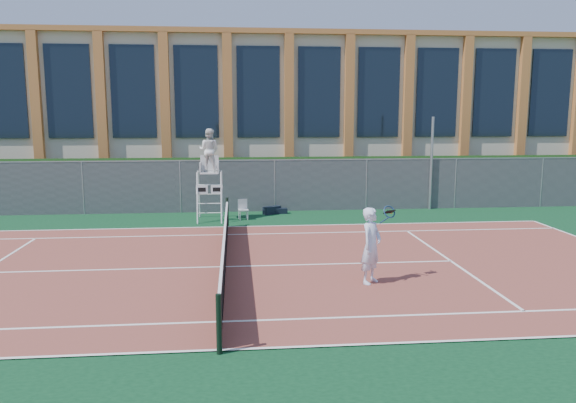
{
  "coord_description": "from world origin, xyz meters",
  "views": [
    {
      "loc": [
        0.33,
        -15.0,
        4.2
      ],
      "look_at": [
        2.02,
        3.0,
        1.34
      ],
      "focal_mm": 35.0,
      "sensor_mm": 36.0,
      "label": 1
    }
  ],
  "objects": [
    {
      "name": "tennis_player",
      "position": [
        3.63,
        -1.81,
        0.98
      ],
      "size": [
        1.09,
        0.87,
        1.89
      ],
      "color": "#D4E0FF",
      "rests_on": "tennis_court"
    },
    {
      "name": "sports_bag_far",
      "position": [
        2.18,
        8.15,
        0.12
      ],
      "size": [
        0.59,
        0.3,
        0.23
      ],
      "primitive_type": "cube",
      "rotation": [
        0.0,
        0.0,
        0.09
      ],
      "color": "black",
      "rests_on": "apron"
    },
    {
      "name": "ground",
      "position": [
        0.0,
        0.0,
        0.0
      ],
      "size": [
        120.0,
        120.0,
        0.0
      ],
      "primitive_type": "plane",
      "color": "#233814"
    },
    {
      "name": "building",
      "position": [
        0.0,
        17.95,
        4.15
      ],
      "size": [
        45.0,
        10.6,
        8.22
      ],
      "color": "beige",
      "rests_on": "ground"
    },
    {
      "name": "hedge",
      "position": [
        0.0,
        10.0,
        1.1
      ],
      "size": [
        40.0,
        1.4,
        2.2
      ],
      "primitive_type": "cube",
      "color": "black",
      "rests_on": "ground"
    },
    {
      "name": "fence",
      "position": [
        0.0,
        8.8,
        1.1
      ],
      "size": [
        40.0,
        0.06,
        2.2
      ],
      "primitive_type": null,
      "color": "#595E60",
      "rests_on": "ground"
    },
    {
      "name": "plastic_chair",
      "position": [
        0.6,
        7.05,
        0.47
      ],
      "size": [
        0.42,
        0.43,
        0.8
      ],
      "color": "silver",
      "rests_on": "apron"
    },
    {
      "name": "steel_pole",
      "position": [
        8.84,
        8.7,
        2.02
      ],
      "size": [
        0.12,
        0.12,
        4.04
      ],
      "primitive_type": "cylinder",
      "color": "#9EA0A5",
      "rests_on": "ground"
    },
    {
      "name": "tennis_court",
      "position": [
        0.0,
        0.0,
        0.02
      ],
      "size": [
        23.77,
        10.97,
        0.02
      ],
      "primitive_type": "cube",
      "color": "brown",
      "rests_on": "apron"
    },
    {
      "name": "tennis_net",
      "position": [
        0.0,
        0.0,
        0.54
      ],
      "size": [
        0.1,
        11.3,
        1.1
      ],
      "color": "black",
      "rests_on": "ground"
    },
    {
      "name": "apron",
      "position": [
        0.0,
        1.0,
        0.01
      ],
      "size": [
        36.0,
        20.0,
        0.01
      ],
      "primitive_type": "cube",
      "color": "#0B331A",
      "rests_on": "ground"
    },
    {
      "name": "sports_bag_near",
      "position": [
        1.82,
        8.11,
        0.17
      ],
      "size": [
        0.8,
        0.66,
        0.32
      ],
      "primitive_type": "cube",
      "rotation": [
        0.0,
        0.0,
        0.58
      ],
      "color": "black",
      "rests_on": "apron"
    },
    {
      "name": "umpire_chair",
      "position": [
        -0.69,
        7.05,
        2.66
      ],
      "size": [
        1.02,
        1.56,
        3.64
      ],
      "color": "white",
      "rests_on": "ground"
    }
  ]
}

